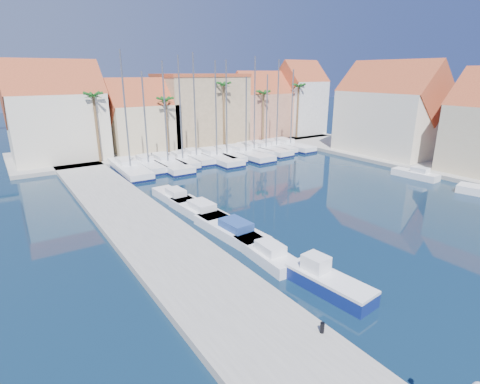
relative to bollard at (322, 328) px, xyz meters
name	(u,v)px	position (x,y,z in m)	size (l,w,h in m)	color
ground	(397,294)	(6.60, 0.40, -0.77)	(260.00, 260.00, 0.00)	#081D31
quay_west	(161,243)	(-2.40, 13.90, -0.52)	(6.00, 77.00, 0.50)	gray
shore_north	(187,145)	(16.60, 48.40, -0.52)	(54.00, 16.00, 0.50)	gray
shore_east	(443,165)	(38.60, 15.40, -0.52)	(12.00, 60.00, 0.50)	gray
bollard	(322,328)	(0.00, 0.00, 0.00)	(0.21, 0.21, 0.53)	black
fishing_boat	(327,281)	(3.45, 2.93, -0.14)	(2.34, 5.57, 1.90)	navy
motorboat_west_0	(266,252)	(2.83, 8.01, -0.26)	(2.11, 5.83, 1.40)	white
motorboat_west_1	(231,229)	(3.00, 12.69, -0.26)	(2.76, 7.41, 1.40)	white
motorboat_west_2	(198,210)	(2.92, 18.01, -0.26)	(2.60, 7.21, 1.40)	white
motorboat_west_3	(174,196)	(2.63, 22.71, -0.26)	(2.15, 6.08, 1.40)	white
motorboat_east_1	(416,174)	(30.61, 14.33, -0.26)	(2.16, 5.50, 1.40)	white
sailboat_0	(129,168)	(2.58, 36.23, -0.17)	(3.41, 11.31, 14.78)	white
sailboat_1	(147,164)	(5.20, 36.87, -0.16)	(2.37, 8.87, 12.38)	white
sailboat_2	(166,163)	(7.61, 36.22, -0.19)	(3.10, 11.60, 13.64)	white
sailboat_3	(182,160)	(10.03, 36.51, -0.12)	(2.96, 8.67, 14.36)	white
sailboat_4	(195,156)	(12.56, 37.37, -0.11)	(2.52, 8.70, 14.77)	white
sailboat_5	(215,157)	(14.94, 35.85, -0.19)	(3.03, 11.40, 13.76)	white
sailboat_6	(225,154)	(17.08, 36.34, -0.14)	(3.21, 9.35, 13.91)	white
sailboat_7	(243,153)	(19.87, 35.73, -0.21)	(3.47, 11.83, 11.64)	white
sailboat_8	(252,150)	(22.23, 36.71, -0.10)	(2.60, 8.29, 14.48)	white
sailboat_9	(263,149)	(24.45, 36.73, -0.20)	(3.51, 11.06, 11.93)	white
sailboat_10	(274,146)	(26.99, 37.07, -0.14)	(2.49, 9.00, 14.12)	white
sailboat_11	(288,145)	(29.69, 36.86, -0.19)	(3.24, 10.54, 12.67)	white
building_0	(56,116)	(-3.40, 47.40, 5.76)	(12.30, 9.00, 13.50)	beige
building_1	(142,119)	(8.60, 47.40, 4.53)	(10.30, 8.00, 11.00)	beige
building_2	(201,108)	(19.60, 48.40, 5.49)	(14.20, 10.20, 11.50)	#99825E
building_3	(260,108)	(31.60, 47.40, 5.09)	(10.30, 8.00, 12.00)	#B6715C
building_4	(299,100)	(40.60, 46.40, 6.20)	(8.30, 8.00, 14.00)	silver
building_6	(390,112)	(38.60, 24.40, 5.75)	(9.00, 14.30, 13.50)	beige
palm_0	(93,97)	(0.60, 42.40, 8.31)	(2.60, 2.60, 10.15)	brown
palm_1	(165,102)	(10.60, 42.40, 7.37)	(2.60, 2.60, 9.15)	brown
palm_2	(224,87)	(20.60, 42.40, 9.25)	(2.60, 2.60, 11.15)	brown
palm_3	(264,94)	(28.60, 42.40, 7.84)	(2.60, 2.60, 9.65)	brown
palm_4	(299,88)	(36.60, 42.40, 8.78)	(2.60, 2.60, 10.65)	brown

